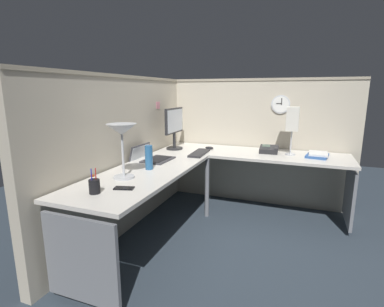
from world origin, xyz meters
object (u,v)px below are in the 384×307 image
at_px(keyboard, 199,153).
at_px(book_stack, 318,155).
at_px(cell_phone, 124,188).
at_px(desk_lamp_paper, 293,120).
at_px(pen_cup, 94,186).
at_px(wall_clock, 281,104).
at_px(computer_mouse, 209,148).
at_px(monitor, 174,125).
at_px(thermos_flask, 149,157).
at_px(laptop, 150,157).
at_px(office_phone, 269,150).
at_px(desk_lamp_dome, 122,134).

height_order(keyboard, book_stack, book_stack).
relative_size(cell_phone, desk_lamp_paper, 0.27).
bearing_deg(cell_phone, pen_cup, 122.67).
bearing_deg(wall_clock, computer_mouse, 113.83).
bearing_deg(wall_clock, monitor, 112.44).
bearing_deg(thermos_flask, pen_cup, 176.79).
bearing_deg(book_stack, wall_clock, 54.15).
distance_m(computer_mouse, book_stack, 1.22).
distance_m(laptop, desk_lamp_paper, 1.60).
distance_m(laptop, computer_mouse, 0.85).
height_order(monitor, wall_clock, wall_clock).
xyz_separation_m(pen_cup, thermos_flask, (0.70, -0.04, 0.06)).
relative_size(keyboard, cell_phone, 2.99).
distance_m(keyboard, pen_cup, 1.50).
bearing_deg(monitor, thermos_flask, -169.67).
distance_m(office_phone, desk_lamp_paper, 0.41).
bearing_deg(office_phone, desk_lamp_paper, -92.21).
xyz_separation_m(keyboard, thermos_flask, (-0.78, 0.21, 0.10)).
relative_size(laptop, thermos_flask, 1.78).
relative_size(pen_cup, thermos_flask, 0.82).
distance_m(laptop, pen_cup, 1.04).
distance_m(computer_mouse, cell_phone, 1.63).
distance_m(monitor, desk_lamp_paper, 1.35).
xyz_separation_m(desk_lamp_dome, pen_cup, (-0.38, -0.02, -0.31)).
height_order(monitor, pen_cup, monitor).
xyz_separation_m(office_phone, wall_clock, (0.30, -0.07, 0.50)).
bearing_deg(laptop, keyboard, -41.09).
bearing_deg(laptop, pen_cup, -172.28).
bearing_deg(office_phone, monitor, 99.38).
height_order(thermos_flask, wall_clock, wall_clock).
bearing_deg(computer_mouse, thermos_flask, 167.89).
height_order(computer_mouse, pen_cup, pen_cup).
bearing_deg(wall_clock, keyboard, 128.69).
xyz_separation_m(monitor, computer_mouse, (0.14, -0.40, -0.28)).
height_order(laptop, pen_cup, pen_cup).
bearing_deg(keyboard, book_stack, -78.43).
relative_size(laptop, desk_lamp_paper, 0.74).
distance_m(computer_mouse, desk_lamp_dome, 1.46).
xyz_separation_m(monitor, desk_lamp_dome, (-1.25, -0.11, 0.07)).
distance_m(thermos_flask, office_phone, 1.46).
bearing_deg(book_stack, desk_lamp_paper, 88.90).
height_order(keyboard, desk_lamp_paper, desk_lamp_paper).
relative_size(computer_mouse, thermos_flask, 0.47).
distance_m(thermos_flask, desk_lamp_paper, 1.64).
height_order(computer_mouse, book_stack, book_stack).
relative_size(monitor, cell_phone, 3.47).
bearing_deg(cell_phone, laptop, 1.29).
bearing_deg(computer_mouse, wall_clock, -66.17).
xyz_separation_m(thermos_flask, desk_lamp_paper, (1.11, -1.17, 0.27)).
xyz_separation_m(book_stack, desk_lamp_paper, (0.01, 0.28, 0.36)).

